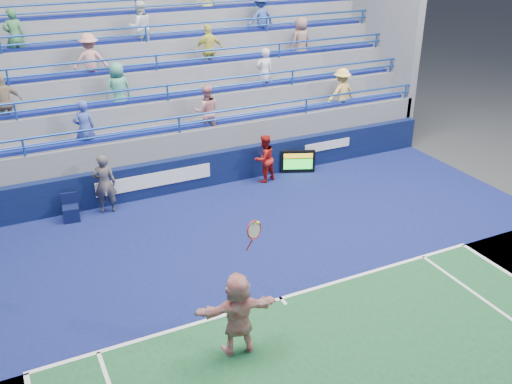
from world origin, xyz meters
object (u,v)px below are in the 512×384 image
tennis_player (238,314)px  judge_chair (71,212)px  serve_speed_board (298,162)px  ball_girl (264,159)px  line_judge (105,184)px

tennis_player → judge_chair: bearing=106.1°
judge_chair → tennis_player: (2.04, -7.07, 0.64)m
serve_speed_board → ball_girl: 1.40m
serve_speed_board → line_judge: size_ratio=0.62×
judge_chair → ball_girl: bearing=0.5°
serve_speed_board → tennis_player: (-5.47, -7.25, 0.49)m
tennis_player → ball_girl: tennis_player is taller
ball_girl → serve_speed_board: bearing=169.8°
tennis_player → line_judge: tennis_player is taller
serve_speed_board → judge_chair: serve_speed_board is taller
line_judge → serve_speed_board: bearing=-169.4°
line_judge → ball_girl: size_ratio=1.13×
judge_chair → line_judge: bearing=4.8°
tennis_player → serve_speed_board: bearing=53.0°
serve_speed_board → tennis_player: bearing=-127.0°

